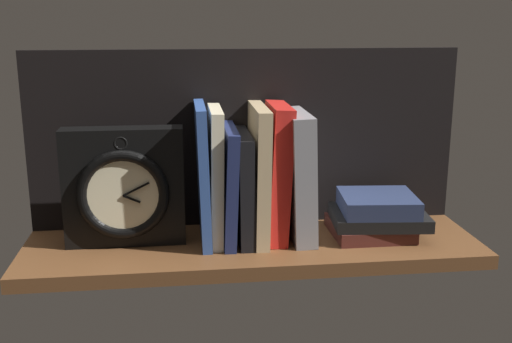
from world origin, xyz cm
name	(u,v)px	position (x,y,z in cm)	size (l,w,h in cm)	color
ground_plane	(253,248)	(0.00, 0.00, -1.25)	(81.62, 23.57, 2.50)	brown
back_panel	(246,138)	(0.00, 11.19, 16.85)	(81.62, 1.20, 33.70)	black
book_blue_modern	(203,174)	(-8.68, 2.46, 12.35)	(1.71, 15.73, 24.70)	#2D4C8E
book_cream_twain	(215,175)	(-6.47, 2.46, 12.00)	(2.12, 13.99, 23.99)	beige
book_navy_bierce	(229,184)	(-4.08, 2.46, 10.27)	(2.05, 16.12, 20.53)	#192147
book_black_skeptic	(243,186)	(-1.47, 2.46, 9.77)	(2.57, 15.90, 19.54)	black
book_tan_shortstories	(259,173)	(1.32, 2.46, 12.11)	(2.40, 16.25, 24.22)	tan
book_red_requiem	(276,172)	(4.55, 2.46, 12.21)	(3.46, 13.61, 24.41)	red
book_gray_chess	(298,175)	(8.54, 2.46, 11.51)	(3.91, 15.66, 23.02)	gray
framed_clock	(124,188)	(-22.51, 1.62, 10.33)	(20.95, 6.13, 20.95)	black
book_stack_side	(375,215)	(22.92, 0.85, 3.80)	(18.28, 14.60, 7.82)	#471E19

